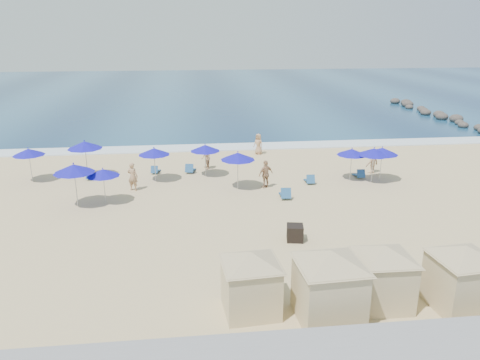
# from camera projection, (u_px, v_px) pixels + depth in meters

# --- Properties ---
(ground) EXTENTS (160.00, 160.00, 0.00)m
(ground) POSITION_uv_depth(u_px,v_px,m) (277.00, 214.00, 26.02)
(ground) COLOR #CEB582
(ground) RESTS_ON ground
(ocean) EXTENTS (160.00, 80.00, 0.06)m
(ocean) POSITION_uv_depth(u_px,v_px,m) (215.00, 90.00, 77.99)
(ocean) COLOR navy
(ocean) RESTS_ON ground
(surf_line) EXTENTS (160.00, 2.50, 0.08)m
(surf_line) POSITION_uv_depth(u_px,v_px,m) (243.00, 147.00, 40.66)
(surf_line) COLOR white
(surf_line) RESTS_ON ground
(rock_jetty) EXTENTS (2.56, 26.66, 0.96)m
(rock_jetty) POSITION_uv_depth(u_px,v_px,m) (447.00, 118.00, 52.05)
(rock_jetty) COLOR #332D2A
(rock_jetty) RESTS_ON ground
(trash_bin) EXTENTS (0.90, 0.90, 0.78)m
(trash_bin) POSITION_uv_depth(u_px,v_px,m) (295.00, 233.00, 22.64)
(trash_bin) COLOR black
(trash_bin) RESTS_ON ground
(cabana_0) EXTENTS (4.14, 4.14, 2.61)m
(cabana_0) POSITION_uv_depth(u_px,v_px,m) (251.00, 274.00, 16.62)
(cabana_0) COLOR #CCB78B
(cabana_0) RESTS_ON ground
(cabana_1) EXTENTS (4.66, 4.66, 2.93)m
(cabana_1) POSITION_uv_depth(u_px,v_px,m) (330.00, 276.00, 16.12)
(cabana_1) COLOR #CCB78B
(cabana_1) RESTS_ON ground
(cabana_2) EXTENTS (4.21, 4.21, 2.64)m
(cabana_2) POSITION_uv_depth(u_px,v_px,m) (383.00, 268.00, 17.04)
(cabana_2) COLOR #CCB78B
(cabana_2) RESTS_ON ground
(cabana_3) EXTENTS (4.34, 4.34, 2.73)m
(cabana_3) POSITION_uv_depth(u_px,v_px,m) (463.00, 269.00, 16.84)
(cabana_3) COLOR #CCB78B
(cabana_3) RESTS_ON ground
(umbrella_0) EXTENTS (2.07, 2.07, 2.36)m
(umbrella_0) POSITION_uv_depth(u_px,v_px,m) (29.00, 152.00, 30.92)
(umbrella_0) COLOR #A5A8AD
(umbrella_0) RESTS_ON ground
(umbrella_1) EXTENTS (2.32, 2.32, 2.64)m
(umbrella_1) POSITION_uv_depth(u_px,v_px,m) (74.00, 169.00, 26.39)
(umbrella_1) COLOR #A5A8AD
(umbrella_1) RESTS_ON ground
(umbrella_2) EXTENTS (2.35, 2.35, 2.67)m
(umbrella_2) POSITION_uv_depth(u_px,v_px,m) (85.00, 145.00, 31.63)
(umbrella_2) COLOR #A5A8AD
(umbrella_2) RESTS_ON ground
(umbrella_3) EXTENTS (1.92, 1.92, 2.19)m
(umbrella_3) POSITION_uv_depth(u_px,v_px,m) (103.00, 173.00, 26.99)
(umbrella_3) COLOR #A5A8AD
(umbrella_3) RESTS_ON ground
(umbrella_4) EXTENTS (2.10, 2.10, 2.39)m
(umbrella_4) POSITION_uv_depth(u_px,v_px,m) (154.00, 151.00, 30.94)
(umbrella_4) COLOR #A5A8AD
(umbrella_4) RESTS_ON ground
(umbrella_5) EXTENTS (2.04, 2.04, 2.33)m
(umbrella_5) POSITION_uv_depth(u_px,v_px,m) (205.00, 148.00, 32.05)
(umbrella_5) COLOR #A5A8AD
(umbrella_5) RESTS_ON ground
(umbrella_6) EXTENTS (2.19, 2.19, 2.49)m
(umbrella_6) POSITION_uv_depth(u_px,v_px,m) (238.00, 156.00, 29.42)
(umbrella_6) COLOR #A5A8AD
(umbrella_6) RESTS_ON ground
(umbrella_7) EXTENTS (2.00, 2.00, 2.27)m
(umbrella_7) POSITION_uv_depth(u_px,v_px,m) (352.00, 152.00, 31.20)
(umbrella_7) COLOR #A5A8AD
(umbrella_7) RESTS_ON ground
(umbrella_8) EXTENTS (2.11, 2.11, 2.41)m
(umbrella_8) POSITION_uv_depth(u_px,v_px,m) (382.00, 151.00, 30.98)
(umbrella_8) COLOR #A5A8AD
(umbrella_8) RESTS_ON ground
(umbrella_9) EXTENTS (2.14, 2.14, 2.43)m
(umbrella_9) POSITION_uv_depth(u_px,v_px,m) (374.00, 152.00, 30.71)
(umbrella_9) COLOR #A5A8AD
(umbrella_9) RESTS_ON ground
(beach_chair_0) EXTENTS (0.51, 1.11, 0.61)m
(beach_chair_0) POSITION_uv_depth(u_px,v_px,m) (91.00, 176.00, 31.94)
(beach_chair_0) COLOR #245587
(beach_chair_0) RESTS_ON ground
(beach_chair_1) EXTENTS (0.68, 1.18, 0.61)m
(beach_chair_1) POSITION_uv_depth(u_px,v_px,m) (155.00, 170.00, 33.29)
(beach_chair_1) COLOR #245587
(beach_chair_1) RESTS_ON ground
(beach_chair_2) EXTENTS (0.83, 1.39, 0.71)m
(beach_chair_2) POSITION_uv_depth(u_px,v_px,m) (190.00, 169.00, 33.44)
(beach_chair_2) COLOR #245587
(beach_chair_2) RESTS_ON ground
(beach_chair_3) EXTENTS (0.72, 1.41, 0.75)m
(beach_chair_3) POSITION_uv_depth(u_px,v_px,m) (285.00, 194.00, 28.37)
(beach_chair_3) COLOR #245587
(beach_chair_3) RESTS_ON ground
(beach_chair_4) EXTENTS (0.61, 1.26, 0.68)m
(beach_chair_4) POSITION_uv_depth(u_px,v_px,m) (310.00, 180.00, 31.10)
(beach_chair_4) COLOR #245587
(beach_chair_4) RESTS_ON ground
(beach_chair_5) EXTENTS (0.56, 1.23, 0.67)m
(beach_chair_5) POSITION_uv_depth(u_px,v_px,m) (359.00, 174.00, 32.28)
(beach_chair_5) COLOR #245587
(beach_chair_5) RESTS_ON ground
(beachgoer_0) EXTENTS (0.78, 0.65, 1.83)m
(beachgoer_0) POSITION_uv_depth(u_px,v_px,m) (133.00, 177.00, 29.52)
(beachgoer_0) COLOR tan
(beachgoer_0) RESTS_ON ground
(beachgoer_1) EXTENTS (0.75, 0.90, 1.67)m
(beachgoer_1) POSITION_uv_depth(u_px,v_px,m) (206.00, 158.00, 34.09)
(beachgoer_1) COLOR tan
(beachgoer_1) RESTS_ON ground
(beachgoer_2) EXTENTS (1.15, 0.89, 1.82)m
(beachgoer_2) POSITION_uv_depth(u_px,v_px,m) (266.00, 174.00, 30.03)
(beachgoer_2) COLOR tan
(beachgoer_2) RESTS_ON ground
(beachgoer_3) EXTENTS (1.21, 0.99, 1.63)m
(beachgoer_3) POSITION_uv_depth(u_px,v_px,m) (372.00, 162.00, 33.10)
(beachgoer_3) COLOR tan
(beachgoer_3) RESTS_ON ground
(beachgoer_4) EXTENTS (0.97, 0.97, 1.70)m
(beachgoer_4) POSITION_uv_depth(u_px,v_px,m) (258.00, 144.00, 38.15)
(beachgoer_4) COLOR tan
(beachgoer_4) RESTS_ON ground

